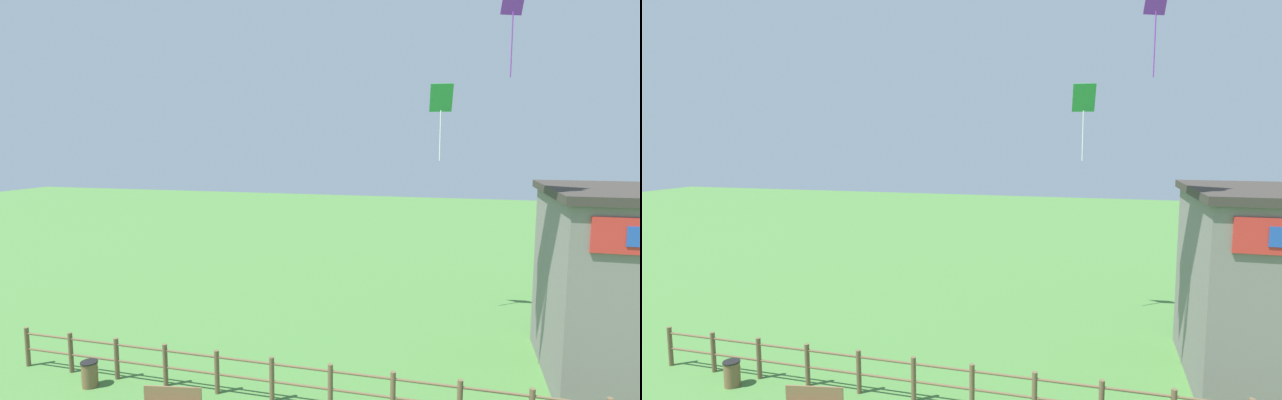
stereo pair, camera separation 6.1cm
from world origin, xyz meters
TOP-DOWN VIEW (x-y plane):
  - wooden_fence at (-0.00, 6.48)m, footprint 18.49×0.14m
  - trash_bin at (-6.30, 5.86)m, footprint 0.49×0.49m
  - kite_purple_streamer at (5.93, 16.41)m, footprint 1.01×0.73m
  - kite_green_diamond at (3.26, 14.58)m, footprint 0.94×0.74m

SIDE VIEW (x-z plane):
  - trash_bin at x=-6.30m, z-range 0.00..0.77m
  - wooden_fence at x=0.00m, z-range 0.07..1.35m
  - kite_green_diamond at x=3.26m, z-range 7.11..10.09m
  - kite_purple_streamer at x=5.93m, z-range 10.67..14.45m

